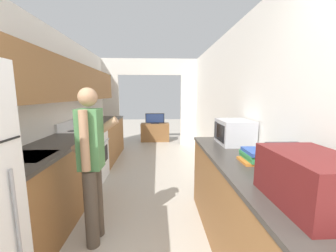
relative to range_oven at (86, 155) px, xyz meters
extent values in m
cube|color=white|center=(-0.34, -0.92, 0.78)|extent=(0.06, 7.97, 2.50)
cube|color=brown|center=(-0.15, 0.02, 1.24)|extent=(0.32, 4.27, 0.60)
cube|color=white|center=(2.41, -0.92, 0.78)|extent=(0.06, 7.97, 2.50)
cube|color=white|center=(-0.18, 2.49, 0.56)|extent=(0.65, 0.06, 2.05)
cube|color=white|center=(2.25, 2.49, 0.56)|extent=(0.65, 0.06, 2.05)
cube|color=white|center=(1.03, 2.49, 1.81)|extent=(3.08, 0.06, 0.45)
cube|color=brown|center=(-0.01, -1.24, -0.02)|extent=(0.60, 1.75, 0.89)
cube|color=#3D3833|center=(-0.01, -1.24, 0.44)|extent=(0.62, 1.77, 0.03)
cube|color=brown|center=(-0.01, 1.26, -0.02)|extent=(0.60, 1.80, 0.89)
cube|color=#3D3833|center=(-0.01, 1.26, 0.44)|extent=(0.62, 1.81, 0.03)
cube|color=#9EA3A8|center=(-0.01, -1.52, 0.45)|extent=(0.42, 0.44, 0.00)
cube|color=brown|center=(2.08, -1.81, -0.02)|extent=(0.60, 2.16, 0.89)
cube|color=#3D3833|center=(2.08, -1.81, 0.44)|extent=(0.62, 2.18, 0.03)
cylinder|color=#99999E|center=(0.37, -2.29, 0.26)|extent=(0.02, 0.02, 0.69)
cube|color=white|center=(0.00, 0.00, -0.01)|extent=(0.62, 0.72, 0.92)
cube|color=black|center=(0.32, 0.00, -0.01)|extent=(0.01, 0.49, 0.28)
cylinder|color=#B7B7BC|center=(0.34, 0.00, 0.22)|extent=(0.02, 0.58, 0.02)
cube|color=white|center=(-0.29, 0.00, 0.52)|extent=(0.04, 0.72, 0.14)
cylinder|color=#232328|center=(0.13, -0.16, 0.45)|extent=(0.16, 0.16, 0.01)
cylinder|color=#232328|center=(0.13, 0.16, 0.45)|extent=(0.16, 0.16, 0.01)
cylinder|color=#232328|center=(-0.12, -0.16, 0.45)|extent=(0.16, 0.16, 0.01)
cylinder|color=#232328|center=(-0.12, 0.16, 0.45)|extent=(0.16, 0.16, 0.01)
cylinder|color=#4C4238|center=(0.60, -1.61, -0.07)|extent=(0.13, 0.13, 0.79)
cylinder|color=#4C4238|center=(0.60, -1.44, -0.07)|extent=(0.13, 0.13, 0.79)
cube|color=#4C844C|center=(0.60, -1.52, 0.62)|extent=(0.21, 0.21, 0.59)
cylinder|color=tan|center=(0.60, -1.67, 0.63)|extent=(0.08, 0.08, 0.56)
cylinder|color=tan|center=(0.60, -1.38, 0.63)|extent=(0.51, 0.09, 0.39)
sphere|color=tan|center=(0.60, -1.52, 1.02)|extent=(0.18, 0.18, 0.18)
cube|color=#5B1919|center=(2.08, -2.51, 0.55)|extent=(0.37, 0.53, 0.18)
cube|color=#5B1919|center=(2.08, -2.51, 0.69)|extent=(0.37, 0.53, 0.10)
cube|color=#2D2D33|center=(2.08, -2.24, 0.69)|extent=(0.22, 0.02, 0.10)
cube|color=#B7B7BC|center=(2.18, -1.13, 0.60)|extent=(0.36, 0.46, 0.29)
cube|color=black|center=(1.99, -1.17, 0.60)|extent=(0.01, 0.27, 0.20)
cube|color=#38383D|center=(1.99, -0.97, 0.60)|extent=(0.01, 0.09, 0.21)
cube|color=#C67028|center=(2.10, -1.81, 0.47)|extent=(0.23, 0.23, 0.02)
cube|color=#33894C|center=(2.13, -1.80, 0.49)|extent=(0.19, 0.27, 0.03)
cube|color=#33894C|center=(2.10, -1.80, 0.52)|extent=(0.17, 0.25, 0.03)
cube|color=#2D4C99|center=(2.12, -1.82, 0.55)|extent=(0.20, 0.25, 0.03)
cube|color=brown|center=(1.16, 3.08, -0.18)|extent=(0.90, 0.42, 0.58)
cube|color=black|center=(1.16, 3.04, 0.12)|extent=(0.26, 0.16, 0.02)
cube|color=black|center=(1.16, 3.04, 0.28)|extent=(0.60, 0.04, 0.31)
cube|color=navy|center=(1.16, 3.01, 0.28)|extent=(0.55, 0.01, 0.27)
camera|label=1|loc=(1.26, -3.51, 1.05)|focal=22.00mm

